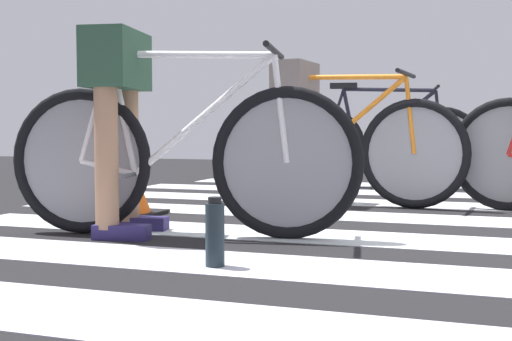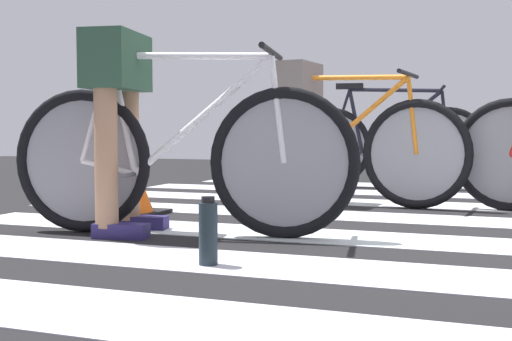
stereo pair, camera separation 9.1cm
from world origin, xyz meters
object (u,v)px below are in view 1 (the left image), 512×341
(cyclist_3_of_4, at_px, (296,112))
(traffic_cone, at_px, (119,176))
(bicycle_1_of_4, at_px, (180,156))
(bicycle_3_of_4, at_px, (338,149))
(water_bottle, at_px, (215,234))
(bicycle_4_of_4, at_px, (382,144))
(cyclist_1_of_4, at_px, (118,103))

(cyclist_3_of_4, distance_m, traffic_cone, 1.36)
(bicycle_1_of_4, xyz_separation_m, bicycle_3_of_4, (0.45, 1.55, 0.00))
(cyclist_3_of_4, relative_size, water_bottle, 3.74)
(bicycle_4_of_4, xyz_separation_m, water_bottle, (-0.12, -3.64, -0.26))
(bicycle_3_of_4, xyz_separation_m, water_bottle, (-0.02, -2.16, -0.26))
(cyclist_3_of_4, xyz_separation_m, traffic_cone, (-0.81, -1.02, -0.40))
(bicycle_3_of_4, bearing_deg, water_bottle, -84.79)
(bicycle_4_of_4, xyz_separation_m, traffic_cone, (-1.21, -2.46, -0.14))
(bicycle_1_of_4, xyz_separation_m, cyclist_3_of_4, (0.14, 1.58, 0.25))
(water_bottle, xyz_separation_m, traffic_cone, (-1.10, 1.17, 0.12))
(cyclist_1_of_4, bearing_deg, water_bottle, -46.55)
(cyclist_3_of_4, relative_size, traffic_cone, 1.94)
(bicycle_3_of_4, height_order, traffic_cone, bicycle_3_of_4)
(water_bottle, height_order, traffic_cone, traffic_cone)
(bicycle_1_of_4, bearing_deg, cyclist_1_of_4, 180.00)
(bicycle_4_of_4, bearing_deg, traffic_cone, -123.93)
(bicycle_4_of_4, height_order, water_bottle, bicycle_4_of_4)
(bicycle_1_of_4, distance_m, bicycle_3_of_4, 1.61)
(bicycle_3_of_4, height_order, cyclist_3_of_4, cyclist_3_of_4)
(bicycle_1_of_4, relative_size, water_bottle, 6.54)
(cyclist_1_of_4, distance_m, bicycle_3_of_4, 1.79)
(cyclist_3_of_4, bearing_deg, traffic_cone, -122.62)
(cyclist_1_of_4, height_order, bicycle_3_of_4, cyclist_1_of_4)
(cyclist_3_of_4, height_order, bicycle_4_of_4, cyclist_3_of_4)
(cyclist_1_of_4, xyz_separation_m, cyclist_3_of_4, (0.45, 1.63, -0.00))
(bicycle_4_of_4, height_order, traffic_cone, bicycle_4_of_4)
(bicycle_4_of_4, bearing_deg, bicycle_1_of_4, -107.96)
(bicycle_3_of_4, bearing_deg, traffic_cone, -132.73)
(cyclist_1_of_4, relative_size, water_bottle, 3.75)
(water_bottle, bearing_deg, bicycle_3_of_4, 89.48)
(bicycle_1_of_4, distance_m, traffic_cone, 0.88)
(cyclist_3_of_4, bearing_deg, bicycle_3_of_4, 0.00)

